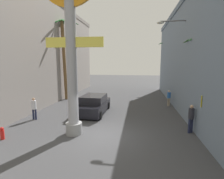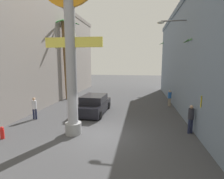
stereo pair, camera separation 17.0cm
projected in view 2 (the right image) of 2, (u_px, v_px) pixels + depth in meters
The scene contains 13 objects.
ground_plane at pixel (121, 101), 20.12m from camera, with size 87.70×87.70×0.00m, color #424244.
building_left at pixel (35, 52), 20.13m from camera, with size 6.27×25.39×11.11m.
neon_sign_pole at pixel (70, 36), 9.86m from camera, with size 3.72×0.98×11.01m.
street_lamp at pixel (186, 59), 13.73m from camera, with size 2.84×0.28×7.68m.
crossing_sign at pixel (203, 110), 9.83m from camera, with size 0.47×0.47×2.53m.
car_lead at pixel (94, 104), 15.13m from camera, with size 2.21×4.67×1.56m.
palm_tree_near_right at pixel (202, 65), 12.40m from camera, with size 2.79×2.86×6.54m.
palm_tree_mid_left at pixel (65, 51), 20.09m from camera, with size 3.43×3.29×9.18m.
palm_tree_far_right at pixel (169, 58), 27.40m from camera, with size 3.33×3.36×7.91m.
pedestrian_by_sign at pixel (191, 117), 10.62m from camera, with size 0.46×0.46×1.77m.
pedestrian_curb_left at pixel (34, 107), 13.34m from camera, with size 0.35×0.35×1.70m.
pedestrian_mid_right at pixel (170, 97), 17.42m from camera, with size 0.46×0.46×1.62m.
fire_hydrant at pixel (2, 133), 9.94m from camera, with size 0.22×0.22×0.72m.
Camera 2 is at (2.20, -9.61, 4.28)m, focal length 28.00 mm.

